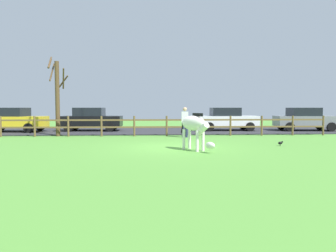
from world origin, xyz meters
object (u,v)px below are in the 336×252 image
Objects in this scene: crow_on_grass at (280,143)px; parked_car_white at (227,119)px; visitor_near_fence at (185,121)px; zebra at (195,126)px; parked_car_yellow at (13,120)px; bare_tree at (57,95)px; parked_car_grey at (305,119)px; parked_car_black at (91,119)px.

crow_on_grass is 8.46m from parked_car_white.
visitor_near_fence reaches higher than crow_on_grass.
zebra is 0.42× the size of parked_car_white.
visitor_near_fence is at bearing -20.50° from parked_car_yellow.
visitor_near_fence is at bearing -9.15° from bare_tree.
crow_on_grass is at bearing 17.57° from zebra.
parked_car_grey is 2.52× the size of visitor_near_fence.
crow_on_grass is at bearing -88.49° from parked_car_white.
parked_car_black reaches higher than zebra.
bare_tree is at bearing -38.15° from parked_car_yellow.
zebra is at bearing -110.46° from parked_car_white.
crow_on_grass is 0.05× the size of parked_car_yellow.
zebra is 14.02m from parked_car_yellow.
visitor_near_fence is (0.22, 5.24, -0.02)m from zebra.
bare_tree is at bearing -162.70° from parked_car_white.
bare_tree reaches higher than crow_on_grass.
zebra is (6.87, -6.38, -1.38)m from bare_tree.
crow_on_grass is at bearing -25.83° from bare_tree.
crow_on_grass is 0.13× the size of visitor_near_fence.
bare_tree is at bearing 137.10° from zebra.
bare_tree reaches higher than visitor_near_fence.
parked_car_grey is (19.44, -0.06, 0.00)m from parked_car_yellow.
zebra is at bearing -41.33° from parked_car_yellow.
crow_on_grass is 0.05× the size of parked_car_grey.
visitor_near_fence is (-3.38, -4.40, 0.06)m from parked_car_white.
parked_car_white is 0.98× the size of parked_car_grey.
visitor_near_fence is at bearing -155.54° from parked_car_grey.
bare_tree is 20.94× the size of crow_on_grass.
parked_car_yellow is (-14.13, -0.38, 0.00)m from parked_car_white.
visitor_near_fence reaches higher than parked_car_black.
visitor_near_fence is (7.08, -1.14, -1.40)m from bare_tree.
parked_car_yellow is 1.00× the size of parked_car_grey.
parked_car_white is 5.55m from visitor_near_fence.
bare_tree is at bearing -109.41° from parked_car_black.
crow_on_grass is (3.82, 1.21, -0.80)m from zebra.
parked_car_black is at bearing 141.67° from visitor_near_fence.
crow_on_grass is (10.68, -5.17, -2.18)m from bare_tree.
bare_tree reaches higher than parked_car_white.
bare_tree is 16.09m from parked_car_grey.
parked_car_black is (1.23, 3.49, -1.46)m from bare_tree.
visitor_near_fence is (-3.60, 4.03, 0.78)m from crow_on_grass.
parked_car_black is 2.48× the size of visitor_near_fence.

